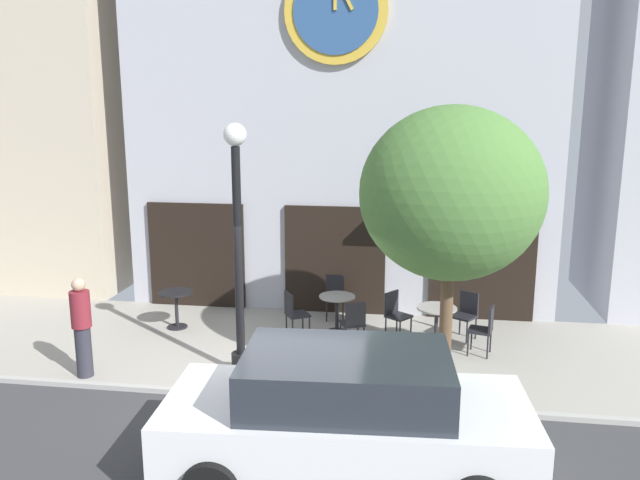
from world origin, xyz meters
The scene contains 15 objects.
ground_plane centered at (0.00, -0.76, -0.02)m, with size 29.26×10.25×0.13m.
clock_building centered at (0.28, 5.50, 6.47)m, with size 9.15×3.58×12.51m.
street_lamp centered at (-0.85, 0.89, 2.09)m, with size 0.36×0.36×4.11m.
street_tree centered at (2.45, 0.98, 3.06)m, with size 2.78×2.50×4.38m.
cafe_table_leftmost centered at (-2.71, 2.86, 0.52)m, with size 0.67×0.67×0.75m.
cafe_table_center_left centered at (0.49, 3.05, 0.53)m, with size 0.70×0.70×0.75m.
cafe_table_center centered at (2.38, 2.55, 0.55)m, with size 0.73×0.73×0.77m.
cafe_chair_outer centered at (3.22, 2.31, 0.53)m, with size 0.49×0.49×0.90m.
cafe_chair_by_entrance centered at (0.89, 2.28, 0.53)m, with size 0.53×0.53×0.90m.
cafe_chair_under_awning centered at (-0.30, 2.66, 0.53)m, with size 0.55×0.55×0.90m.
cafe_chair_near_lamp centered at (1.62, 2.93, 0.53)m, with size 0.56×0.56×0.90m.
cafe_chair_corner centered at (2.95, 3.12, 0.53)m, with size 0.55×0.55×0.90m.
cafe_chair_mid_row centered at (0.34, 3.92, 0.53)m, with size 0.45×0.45×0.90m.
pedestrian_maroon centered at (-3.36, 0.42, 0.86)m, with size 0.37×0.37×1.67m.
parked_car_white centered at (1.18, -1.78, 0.76)m, with size 4.40×2.22×1.55m.
Camera 1 is at (1.88, -8.63, 4.36)m, focal length 35.50 mm.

